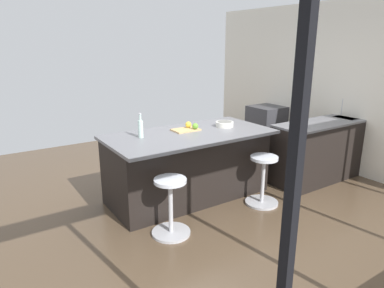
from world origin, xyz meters
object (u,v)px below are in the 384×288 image
object	(u,v)px
stool_middle	(171,208)
apple_green	(195,126)
stool_by_window	(263,182)
water_bottle	(141,128)
apple_yellow	(188,125)
oven_range	(266,129)
kitchen_island	(188,165)
fruit_bowl	(225,124)
cutting_board	(186,130)

from	to	relation	value
stool_middle	apple_green	size ratio (longest dim) A/B	8.09
stool_by_window	water_bottle	size ratio (longest dim) A/B	2.13
apple_yellow	stool_by_window	bearing A→B (deg)	123.97
oven_range	kitchen_island	distance (m)	2.65
stool_by_window	apple_green	xyz separation A→B (m)	(0.57, -0.76, 0.68)
fruit_bowl	oven_range	bearing A→B (deg)	-151.80
water_bottle	kitchen_island	bearing A→B (deg)	171.12
fruit_bowl	water_bottle	bearing A→B (deg)	-4.93
apple_yellow	fruit_bowl	world-z (taller)	apple_yellow
apple_yellow	fruit_bowl	size ratio (longest dim) A/B	0.34
kitchen_island	apple_green	bearing A→B (deg)	-168.90
stool_by_window	water_bottle	distance (m)	1.75
oven_range	apple_green	bearing A→B (deg)	22.33
water_bottle	fruit_bowl	xyz separation A→B (m)	(-1.26, 0.11, -0.08)
cutting_board	water_bottle	xyz separation A→B (m)	(0.67, 0.00, 0.11)
fruit_bowl	stool_middle	bearing A→B (deg)	28.93
apple_green	oven_range	bearing A→B (deg)	-157.67
apple_yellow	fruit_bowl	xyz separation A→B (m)	(-0.51, 0.16, -0.02)
kitchen_island	fruit_bowl	xyz separation A→B (m)	(-0.62, 0.01, 0.50)
stool_middle	apple_yellow	size ratio (longest dim) A/B	7.80
cutting_board	fruit_bowl	world-z (taller)	fruit_bowl
stool_by_window	stool_middle	distance (m)	1.41
stool_by_window	apple_green	distance (m)	1.17
stool_middle	cutting_board	world-z (taller)	cutting_board
kitchen_island	stool_by_window	world-z (taller)	kitchen_island
kitchen_island	apple_yellow	bearing A→B (deg)	-124.15
kitchen_island	water_bottle	xyz separation A→B (m)	(0.64, -0.10, 0.58)
kitchen_island	cutting_board	world-z (taller)	cutting_board
cutting_board	apple_yellow	size ratio (longest dim) A/B	4.21
stool_by_window	apple_yellow	world-z (taller)	apple_yellow
kitchen_island	water_bottle	bearing A→B (deg)	-8.88
stool_middle	water_bottle	world-z (taller)	water_bottle
apple_green	apple_yellow	bearing A→B (deg)	-76.59
oven_range	water_bottle	size ratio (longest dim) A/B	2.86
kitchen_island	apple_green	size ratio (longest dim) A/B	26.99
stool_by_window	stool_middle	size ratio (longest dim) A/B	1.00
water_bottle	cutting_board	bearing A→B (deg)	-179.85
water_bottle	stool_by_window	bearing A→B (deg)	148.11
stool_by_window	cutting_board	world-z (taller)	cutting_board
stool_middle	water_bottle	xyz separation A→B (m)	(-0.06, -0.84, 0.74)
cutting_board	stool_middle	bearing A→B (deg)	48.89
oven_range	stool_middle	xyz separation A→B (m)	(3.17, 1.72, -0.13)
stool_by_window	fruit_bowl	xyz separation A→B (m)	(0.09, -0.73, 0.66)
water_bottle	apple_green	bearing A→B (deg)	174.55
oven_range	stool_by_window	world-z (taller)	oven_range
kitchen_island	apple_yellow	xyz separation A→B (m)	(-0.10, -0.15, 0.52)
oven_range	apple_yellow	distance (m)	2.56
stool_by_window	stool_middle	bearing A→B (deg)	0.00
oven_range	stool_by_window	bearing A→B (deg)	44.33
stool_middle	cutting_board	size ratio (longest dim) A/B	1.85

